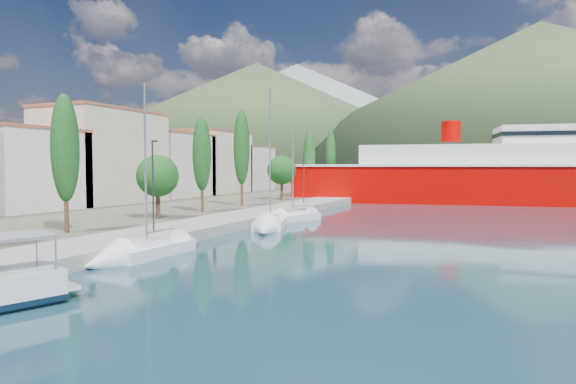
% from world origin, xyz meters
% --- Properties ---
extents(ground, '(1400.00, 1400.00, 0.00)m').
position_xyz_m(ground, '(0.00, 120.00, 0.00)').
color(ground, '#1A3846').
extents(quay, '(5.00, 88.00, 0.80)m').
position_xyz_m(quay, '(-9.00, 26.00, 0.40)').
color(quay, gray).
rests_on(quay, ground).
extents(land_strip, '(70.00, 148.00, 0.70)m').
position_xyz_m(land_strip, '(-47.00, 36.00, 0.35)').
color(land_strip, '#565644').
rests_on(land_strip, ground).
extents(town_buildings, '(9.20, 69.20, 11.30)m').
position_xyz_m(town_buildings, '(-32.00, 36.91, 5.57)').
color(town_buildings, beige).
rests_on(town_buildings, land_strip).
extents(tree_row, '(3.87, 64.61, 10.76)m').
position_xyz_m(tree_row, '(-14.16, 33.24, 5.77)').
color(tree_row, '#47301E').
rests_on(tree_row, land_strip).
extents(lamp_posts, '(0.15, 46.60, 6.06)m').
position_xyz_m(lamp_posts, '(-9.00, 14.96, 4.08)').
color(lamp_posts, '#2D2D33').
rests_on(lamp_posts, quay).
extents(sailboat_near, '(2.56, 7.49, 10.62)m').
position_xyz_m(sailboat_near, '(-6.09, 6.36, 0.29)').
color(sailboat_near, silver).
rests_on(sailboat_near, ground).
extents(sailboat_mid, '(4.97, 8.96, 12.50)m').
position_xyz_m(sailboat_mid, '(-4.66, 20.63, 0.30)').
color(sailboat_mid, silver).
rests_on(sailboat_mid, ground).
extents(sailboat_far, '(4.45, 7.08, 9.94)m').
position_xyz_m(sailboat_far, '(-6.06, 26.75, 0.28)').
color(sailboat_far, silver).
rests_on(sailboat_far, ground).
extents(ferry, '(62.99, 23.13, 12.25)m').
position_xyz_m(ferry, '(14.47, 60.98, 3.73)').
color(ferry, '#AC0200').
rests_on(ferry, ground).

